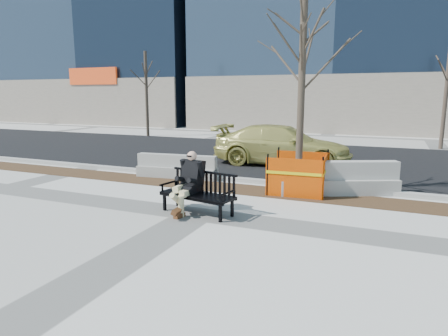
{
  "coord_description": "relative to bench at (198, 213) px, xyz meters",
  "views": [
    {
      "loc": [
        3.94,
        -7.68,
        2.68
      ],
      "look_at": [
        0.39,
        0.65,
        0.98
      ],
      "focal_mm": 31.67,
      "sensor_mm": 36.0,
      "label": 1
    }
  ],
  "objects": [
    {
      "name": "curb",
      "position": [
        0.01,
        3.5,
        0.06
      ],
      "size": [
        60.0,
        0.25,
        0.12
      ],
      "primitive_type": "cube",
      "color": "#9E9B93",
      "rests_on": "ground"
    },
    {
      "name": "tree_fence",
      "position": [
        1.66,
        2.89,
        0.0
      ],
      "size": [
        2.42,
        2.42,
        5.68
      ],
      "primitive_type": null,
      "rotation": [
        0.0,
        0.0,
        0.07
      ],
      "color": "#FF4B00",
      "rests_on": "ground"
    },
    {
      "name": "jersey_barrier_right",
      "position": [
        2.71,
        3.08,
        0.0
      ],
      "size": [
        3.17,
        1.91,
        0.91
      ],
      "primitive_type": null,
      "rotation": [
        0.0,
        0.0,
        0.43
      ],
      "color": "#A3A098",
      "rests_on": "ground"
    },
    {
      "name": "seated_man",
      "position": [
        -0.24,
        0.09,
        0.0
      ],
      "size": [
        0.78,
        1.1,
        1.41
      ],
      "primitive_type": null,
      "rotation": [
        0.0,
        0.0,
        -0.18
      ],
      "color": "black",
      "rests_on": "ground"
    },
    {
      "name": "bench",
      "position": [
        0.0,
        0.0,
        0.0
      ],
      "size": [
        1.89,
        0.96,
        0.96
      ],
      "primitive_type": null,
      "rotation": [
        0.0,
        0.0,
        -0.18
      ],
      "color": "black",
      "rests_on": "ground"
    },
    {
      "name": "far_tree_right",
      "position": [
        6.24,
        14.42,
        0.0
      ],
      "size": [
        2.62,
        2.62,
        5.89
      ],
      "primitive_type": null,
      "rotation": [
        0.0,
        0.0,
        -0.23
      ],
      "color": "#4D3E32",
      "rests_on": "ground"
    },
    {
      "name": "mulch_strip",
      "position": [
        0.01,
        2.55,
        0.0
      ],
      "size": [
        40.0,
        1.2,
        0.02
      ],
      "primitive_type": "cube",
      "color": "#47301C",
      "rests_on": "ground"
    },
    {
      "name": "far_tree_left",
      "position": [
        -10.63,
        13.88,
        0.0
      ],
      "size": [
        2.78,
        2.78,
        5.77
      ],
      "primitive_type": null,
      "rotation": [
        0.0,
        0.0,
        -0.38
      ],
      "color": "#45382C",
      "rests_on": "ground"
    },
    {
      "name": "sedan",
      "position": [
        0.12,
        6.95,
        0.0
      ],
      "size": [
        5.33,
        2.37,
        1.52
      ],
      "primitive_type": "imported",
      "rotation": [
        0.0,
        0.0,
        1.62
      ],
      "color": "tan",
      "rests_on": "ground"
    },
    {
      "name": "jersey_barrier_left",
      "position": [
        -2.39,
        3.23,
        0.0
      ],
      "size": [
        2.71,
        0.82,
        0.77
      ],
      "primitive_type": null,
      "rotation": [
        0.0,
        0.0,
        0.11
      ],
      "color": "gray",
      "rests_on": "ground"
    },
    {
      "name": "asphalt_street",
      "position": [
        0.01,
        8.75,
        0.0
      ],
      "size": [
        60.0,
        10.4,
        0.01
      ],
      "primitive_type": "cube",
      "color": "black",
      "rests_on": "ground"
    },
    {
      "name": "ground",
      "position": [
        0.01,
        -0.05,
        0.0
      ],
      "size": [
        120.0,
        120.0,
        0.0
      ],
      "primitive_type": "plane",
      "color": "beige",
      "rests_on": "ground"
    }
  ]
}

